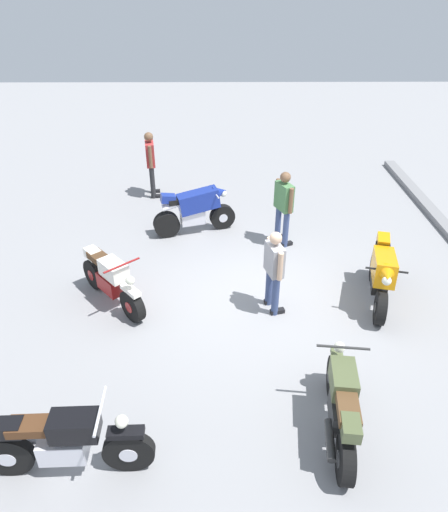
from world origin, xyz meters
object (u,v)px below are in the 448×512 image
Objects in this scene: motorcycle_black_cruiser at (65,443)px; person_in_red_shirt at (151,160)px; motorcycle_orange_sportbike at (381,274)px; motorcycle_blue_sportbike at (195,209)px; motorcycle_cream_vintage at (111,280)px; motorcycle_olive_vintage at (341,406)px; person_in_green_shirt at (284,204)px; person_in_gray_shirt at (274,268)px.

person_in_red_shirt reaches higher than motorcycle_black_cruiser.
motorcycle_blue_sportbike is (-2.71, -3.53, 0.00)m from motorcycle_orange_sportbike.
person_in_red_shirt is at bearing 104.13° from motorcycle_blue_sportbike.
motorcycle_cream_vintage is 3.07m from motorcycle_blue_sportbike.
motorcycle_cream_vintage is 0.80× the size of motorcycle_orange_sportbike.
motorcycle_olive_vintage is 6.02m from motorcycle_blue_sportbike.
motorcycle_blue_sportbike is (-5.62, -2.16, 0.11)m from motorcycle_olive_vintage.
person_in_red_shirt is 4.19m from person_in_green_shirt.
motorcycle_orange_sportbike is at bearing -54.04° from motorcycle_blue_sportbike.
person_in_green_shirt is (-5.08, -0.19, 0.49)m from motorcycle_olive_vintage.
motorcycle_olive_vintage is 5.11m from person_in_green_shirt.
person_in_gray_shirt is at bearing -124.56° from person_in_green_shirt.
motorcycle_cream_vintage is 4.95m from motorcycle_orange_sportbike.
motorcycle_cream_vintage is 0.81× the size of motorcycle_blue_sportbike.
person_in_green_shirt reaches higher than motorcycle_cream_vintage.
person_in_red_shirt is at bearing 88.04° from motorcycle_black_cruiser.
motorcycle_black_cruiser is 5.92m from motorcycle_orange_sportbike.
motorcycle_cream_vintage is 4.06m from person_in_green_shirt.
motorcycle_black_cruiser is 1.22× the size of person_in_green_shirt.
motorcycle_orange_sportbike is 1.10× the size of person_in_red_shirt.
motorcycle_orange_sportbike is (-0.02, 4.95, 0.11)m from motorcycle_cream_vintage.
motorcycle_black_cruiser is 6.52m from person_in_green_shirt.
person_in_gray_shirt reaches higher than motorcycle_blue_sportbike.
person_in_red_shirt is at bearing 30.42° from motorcycle_olive_vintage.
motorcycle_blue_sportbike is 2.51m from person_in_red_shirt.
motorcycle_black_cruiser is 1.31× the size of person_in_gray_shirt.
person_in_red_shirt is at bearing -121.20° from motorcycle_orange_sportbike.
motorcycle_cream_vintage is 0.98× the size of person_in_gray_shirt.
motorcycle_olive_vintage is at bearing 7.23° from motorcycle_black_cruiser.
motorcycle_olive_vintage is at bearing -11.30° from motorcycle_orange_sportbike.
motorcycle_blue_sportbike is at bearing 27.59° from motorcycle_olive_vintage.
person_in_gray_shirt is 0.93× the size of person_in_green_shirt.
person_in_green_shirt reaches higher than motorcycle_blue_sportbike.
motorcycle_cream_vintage is 4.88m from person_in_red_shirt.
person_in_gray_shirt is (2.96, 1.52, 0.30)m from motorcycle_blue_sportbike.
motorcycle_olive_vintage is 1.11× the size of person_in_red_shirt.
motorcycle_blue_sportbike is (-6.17, 1.27, 0.07)m from motorcycle_black_cruiser.
person_in_red_shirt reaches higher than person_in_green_shirt.
motorcycle_blue_sportbike reaches higher than motorcycle_cream_vintage.
person_in_gray_shirt is (0.23, 2.94, 0.41)m from motorcycle_cream_vintage.
motorcycle_cream_vintage is 0.75× the size of motorcycle_black_cruiser.
motorcycle_black_cruiser is at bearing -144.01° from person_in_green_shirt.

